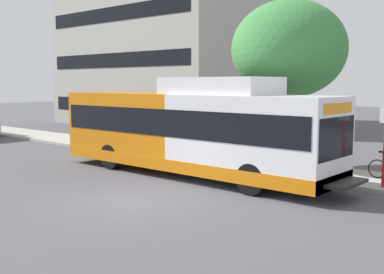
# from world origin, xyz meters

# --- Properties ---
(ground_plane) EXTENTS (120.00, 120.00, 0.00)m
(ground_plane) POSITION_xyz_m (0.00, 8.00, 0.00)
(ground_plane) COLOR #4C4C51
(sidewalk_curb) EXTENTS (3.00, 56.00, 0.14)m
(sidewalk_curb) POSITION_xyz_m (7.00, 6.00, 0.07)
(sidewalk_curb) COLOR #A8A399
(sidewalk_curb) RESTS_ON ground
(transit_bus) EXTENTS (2.58, 12.25, 3.65)m
(transit_bus) POSITION_xyz_m (3.91, 1.33, 1.70)
(transit_bus) COLOR white
(transit_bus) RESTS_ON ground
(street_tree_near_stop) EXTENTS (4.56, 4.56, 6.59)m
(street_tree_near_stop) POSITION_xyz_m (7.65, -0.59, 4.78)
(street_tree_near_stop) COLOR #4C3823
(street_tree_near_stop) RESTS_ON sidewalk_curb
(lattice_comm_tower) EXTENTS (1.10, 1.10, 31.28)m
(lattice_comm_tower) POSITION_xyz_m (19.72, 33.65, 10.47)
(lattice_comm_tower) COLOR #B7B7BC
(lattice_comm_tower) RESTS_ON ground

